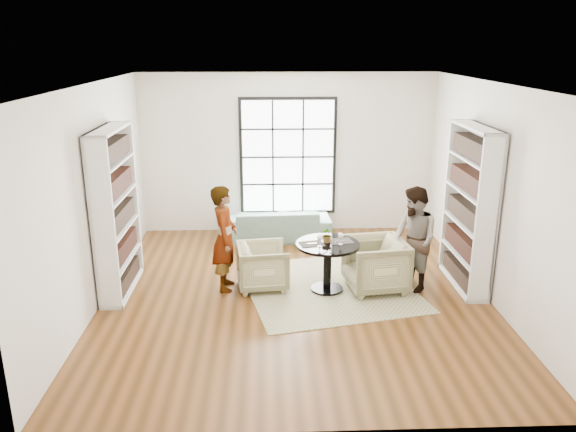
{
  "coord_description": "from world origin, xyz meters",
  "views": [
    {
      "loc": [
        -0.39,
        -7.45,
        3.53
      ],
      "look_at": [
        -0.09,
        0.4,
        1.08
      ],
      "focal_mm": 35.0,
      "sensor_mm": 36.0,
      "label": 1
    }
  ],
  "objects_px": {
    "armchair_right": "(375,265)",
    "wine_glass_right": "(341,236)",
    "armchair_left": "(263,266)",
    "pedestal_table": "(327,256)",
    "flower_centerpiece": "(328,235)",
    "person_right": "(414,239)",
    "sofa": "(277,224)",
    "wine_glass_left": "(320,238)",
    "person_left": "(225,238)"
  },
  "relations": [
    {
      "from": "armchair_left",
      "to": "wine_glass_left",
      "type": "relative_size",
      "value": 3.96
    },
    {
      "from": "armchair_left",
      "to": "person_right",
      "type": "distance_m",
      "value": 2.25
    },
    {
      "from": "armchair_left",
      "to": "flower_centerpiece",
      "type": "xyz_separation_m",
      "value": [
        0.94,
        -0.1,
        0.52
      ]
    },
    {
      "from": "pedestal_table",
      "to": "flower_centerpiece",
      "type": "bearing_deg",
      "value": 93.28
    },
    {
      "from": "person_right",
      "to": "armchair_left",
      "type": "bearing_deg",
      "value": -109.15
    },
    {
      "from": "wine_glass_right",
      "to": "wine_glass_left",
      "type": "bearing_deg",
      "value": -165.35
    },
    {
      "from": "flower_centerpiece",
      "to": "armchair_right",
      "type": "bearing_deg",
      "value": -1.71
    },
    {
      "from": "person_right",
      "to": "wine_glass_left",
      "type": "bearing_deg",
      "value": -99.53
    },
    {
      "from": "person_right",
      "to": "flower_centerpiece",
      "type": "xyz_separation_m",
      "value": [
        -1.26,
        0.02,
        0.08
      ]
    },
    {
      "from": "wine_glass_right",
      "to": "flower_centerpiece",
      "type": "bearing_deg",
      "value": 151.79
    },
    {
      "from": "flower_centerpiece",
      "to": "person_right",
      "type": "bearing_deg",
      "value": -0.97
    },
    {
      "from": "wine_glass_left",
      "to": "wine_glass_right",
      "type": "bearing_deg",
      "value": 14.65
    },
    {
      "from": "armchair_right",
      "to": "flower_centerpiece",
      "type": "distance_m",
      "value": 0.85
    },
    {
      "from": "person_left",
      "to": "person_right",
      "type": "height_order",
      "value": "person_left"
    },
    {
      "from": "armchair_left",
      "to": "armchair_right",
      "type": "relative_size",
      "value": 0.86
    },
    {
      "from": "armchair_left",
      "to": "pedestal_table",
      "type": "bearing_deg",
      "value": -105.55
    },
    {
      "from": "sofa",
      "to": "armchair_left",
      "type": "xyz_separation_m",
      "value": [
        -0.25,
        -2.16,
        0.05
      ]
    },
    {
      "from": "pedestal_table",
      "to": "sofa",
      "type": "relative_size",
      "value": 0.47
    },
    {
      "from": "pedestal_table",
      "to": "armchair_left",
      "type": "relative_size",
      "value": 1.25
    },
    {
      "from": "armchair_left",
      "to": "wine_glass_left",
      "type": "xyz_separation_m",
      "value": [
        0.82,
        -0.28,
        0.54
      ]
    },
    {
      "from": "pedestal_table",
      "to": "person_right",
      "type": "bearing_deg",
      "value": 0.79
    },
    {
      "from": "wine_glass_right",
      "to": "person_right",
      "type": "bearing_deg",
      "value": 3.94
    },
    {
      "from": "sofa",
      "to": "pedestal_table",
      "type": "bearing_deg",
      "value": 103.91
    },
    {
      "from": "person_right",
      "to": "sofa",
      "type": "bearing_deg",
      "value": -155.29
    },
    {
      "from": "person_left",
      "to": "wine_glass_left",
      "type": "distance_m",
      "value": 1.4
    },
    {
      "from": "person_left",
      "to": "wine_glass_left",
      "type": "height_order",
      "value": "person_left"
    },
    {
      "from": "pedestal_table",
      "to": "person_left",
      "type": "relative_size",
      "value": 0.59
    },
    {
      "from": "pedestal_table",
      "to": "armchair_right",
      "type": "relative_size",
      "value": 1.08
    },
    {
      "from": "sofa",
      "to": "flower_centerpiece",
      "type": "relative_size",
      "value": 8.47
    },
    {
      "from": "armchair_right",
      "to": "wine_glass_right",
      "type": "height_order",
      "value": "wine_glass_right"
    },
    {
      "from": "person_right",
      "to": "armchair_right",
      "type": "bearing_deg",
      "value": -105.87
    },
    {
      "from": "person_left",
      "to": "person_right",
      "type": "relative_size",
      "value": 1.02
    },
    {
      "from": "pedestal_table",
      "to": "wine_glass_left",
      "type": "height_order",
      "value": "wine_glass_left"
    },
    {
      "from": "armchair_right",
      "to": "person_right",
      "type": "relative_size",
      "value": 0.55
    },
    {
      "from": "pedestal_table",
      "to": "person_right",
      "type": "relative_size",
      "value": 0.6
    },
    {
      "from": "sofa",
      "to": "armchair_left",
      "type": "distance_m",
      "value": 2.17
    },
    {
      "from": "wine_glass_left",
      "to": "flower_centerpiece",
      "type": "relative_size",
      "value": 0.8
    },
    {
      "from": "person_right",
      "to": "wine_glass_right",
      "type": "relative_size",
      "value": 8.63
    },
    {
      "from": "person_right",
      "to": "pedestal_table",
      "type": "bearing_deg",
      "value": -105.08
    },
    {
      "from": "armchair_right",
      "to": "person_right",
      "type": "distance_m",
      "value": 0.67
    },
    {
      "from": "armchair_right",
      "to": "person_left",
      "type": "height_order",
      "value": "person_left"
    },
    {
      "from": "person_left",
      "to": "wine_glass_left",
      "type": "relative_size",
      "value": 8.42
    },
    {
      "from": "sofa",
      "to": "armchair_left",
      "type": "relative_size",
      "value": 2.67
    },
    {
      "from": "wine_glass_right",
      "to": "sofa",
      "type": "bearing_deg",
      "value": 110.35
    },
    {
      "from": "wine_glass_left",
      "to": "sofa",
      "type": "bearing_deg",
      "value": 103.14
    },
    {
      "from": "wine_glass_left",
      "to": "flower_centerpiece",
      "type": "distance_m",
      "value": 0.22
    },
    {
      "from": "armchair_left",
      "to": "person_right",
      "type": "xyz_separation_m",
      "value": [
        2.2,
        -0.13,
        0.44
      ]
    },
    {
      "from": "sofa",
      "to": "flower_centerpiece",
      "type": "bearing_deg",
      "value": 104.13
    },
    {
      "from": "sofa",
      "to": "wine_glass_right",
      "type": "xyz_separation_m",
      "value": [
        0.88,
        -2.36,
        0.58
      ]
    },
    {
      "from": "person_left",
      "to": "pedestal_table",
      "type": "bearing_deg",
      "value": -94.96
    }
  ]
}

